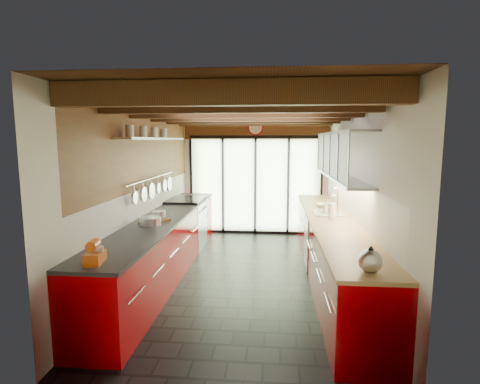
{
  "coord_description": "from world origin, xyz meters",
  "views": [
    {
      "loc": [
        0.41,
        -5.53,
        2.07
      ],
      "look_at": [
        -0.13,
        0.4,
        1.25
      ],
      "focal_mm": 28.0,
      "sensor_mm": 36.0,
      "label": 1
    }
  ],
  "objects_px": {
    "stand_mixer": "(95,254)",
    "soap_bottle": "(327,206)",
    "kettle": "(370,260)",
    "paper_towel": "(332,211)",
    "bowl": "(323,205)"
  },
  "relations": [
    {
      "from": "kettle",
      "to": "bowl",
      "type": "bearing_deg",
      "value": 90.0
    },
    {
      "from": "kettle",
      "to": "soap_bottle",
      "type": "bearing_deg",
      "value": 90.0
    },
    {
      "from": "kettle",
      "to": "paper_towel",
      "type": "relative_size",
      "value": 0.99
    },
    {
      "from": "paper_towel",
      "to": "soap_bottle",
      "type": "relative_size",
      "value": 1.37
    },
    {
      "from": "stand_mixer",
      "to": "paper_towel",
      "type": "relative_size",
      "value": 0.98
    },
    {
      "from": "stand_mixer",
      "to": "kettle",
      "type": "bearing_deg",
      "value": -0.14
    },
    {
      "from": "stand_mixer",
      "to": "soap_bottle",
      "type": "xyz_separation_m",
      "value": [
        2.54,
        2.77,
        0.01
      ]
    },
    {
      "from": "kettle",
      "to": "soap_bottle",
      "type": "xyz_separation_m",
      "value": [
        0.0,
        2.77,
        -0.01
      ]
    },
    {
      "from": "kettle",
      "to": "paper_towel",
      "type": "bearing_deg",
      "value": 90.0
    },
    {
      "from": "stand_mixer",
      "to": "bowl",
      "type": "height_order",
      "value": "stand_mixer"
    },
    {
      "from": "paper_towel",
      "to": "bowl",
      "type": "height_order",
      "value": "paper_towel"
    },
    {
      "from": "paper_towel",
      "to": "soap_bottle",
      "type": "height_order",
      "value": "paper_towel"
    },
    {
      "from": "stand_mixer",
      "to": "bowl",
      "type": "distance_m",
      "value": 4.13
    },
    {
      "from": "stand_mixer",
      "to": "kettle",
      "type": "distance_m",
      "value": 2.54
    },
    {
      "from": "kettle",
      "to": "paper_towel",
      "type": "xyz_separation_m",
      "value": [
        0.0,
        2.26,
        0.01
      ]
    }
  ]
}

